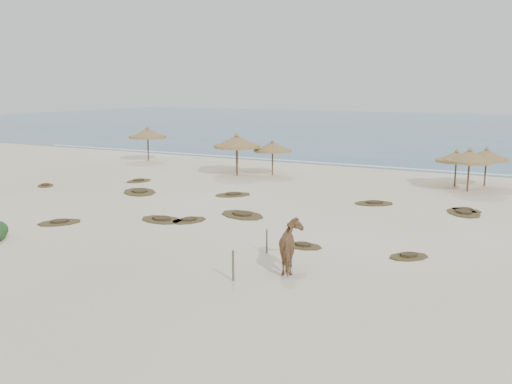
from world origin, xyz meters
TOP-DOWN VIEW (x-y plane):
  - ground at (0.00, 0.00)m, footprint 160.00×160.00m
  - ocean at (0.00, 75.00)m, footprint 200.00×100.00m
  - foam_line at (0.00, 26.00)m, footprint 70.00×0.60m
  - palapa_0 at (-16.98, 20.21)m, footprint 3.65×3.65m
  - palapa_1 at (-6.39, 17.65)m, footprint 4.08×4.08m
  - palapa_2 at (-5.70, 16.52)m, footprint 3.55×3.55m
  - palapa_3 at (-3.56, 18.11)m, footprint 3.66×3.66m
  - palapa_4 at (9.36, 19.21)m, footprint 3.44×3.44m
  - palapa_5 at (10.36, 17.81)m, footprint 3.32×3.32m
  - palapa_6 at (11.07, 20.39)m, footprint 3.06×3.06m
  - horse at (7.13, -1.70)m, footprint 1.83×2.32m
  - fence_post_near at (5.84, -3.68)m, footprint 0.08×0.08m
  - fence_post_far at (5.33, -0.19)m, footprint 0.09×0.09m
  - scrub_1 at (-7.66, 7.71)m, footprint 3.54×3.43m
  - scrub_2 at (-0.52, 2.84)m, footprint 1.76×2.17m
  - scrub_3 at (1.19, 5.12)m, footprint 3.15×2.63m
  - scrub_4 at (10.48, 1.87)m, footprint 1.87×1.91m
  - scrub_5 at (11.14, 11.01)m, footprint 2.56×2.86m
  - scrub_6 at (-10.46, 11.01)m, footprint 1.54×2.13m
  - scrub_7 at (6.31, 11.20)m, footprint 2.64×2.40m
  - scrub_8 at (-14.70, 6.59)m, footprint 1.81×1.80m
  - scrub_9 at (-1.82, 2.32)m, footprint 2.57×1.87m
  - scrub_10 at (11.18, 11.75)m, footprint 1.99×1.71m
  - scrub_11 at (-5.81, -0.50)m, footprint 2.25×2.45m
  - scrub_12 at (6.27, 1.31)m, footprint 1.61×1.07m
  - scrub_13 at (-2.03, 9.67)m, footprint 2.55×2.62m

SIDE VIEW (x-z plane):
  - ground at x=0.00m, z-range 0.00..0.00m
  - ocean at x=0.00m, z-range 0.00..0.01m
  - foam_line at x=0.00m, z-range 0.00..0.01m
  - scrub_2 at x=-0.52m, z-range -0.03..0.13m
  - scrub_4 at x=10.48m, z-range -0.03..0.13m
  - scrub_12 at x=6.27m, z-range -0.03..0.13m
  - scrub_6 at x=-10.46m, z-range -0.03..0.13m
  - scrub_7 at x=6.31m, z-range -0.03..0.13m
  - scrub_8 at x=-14.70m, z-range -0.03..0.13m
  - scrub_10 at x=11.18m, z-range -0.03..0.13m
  - scrub_13 at x=-2.03m, z-range -0.03..0.13m
  - scrub_1 at x=-7.66m, z-range -0.03..0.13m
  - scrub_3 at x=1.19m, z-range -0.03..0.13m
  - scrub_5 at x=11.14m, z-range -0.03..0.13m
  - scrub_9 at x=-1.82m, z-range -0.03..0.13m
  - scrub_11 at x=-5.81m, z-range -0.03..0.13m
  - fence_post_far at x=5.33m, z-range 0.00..0.96m
  - fence_post_near at x=5.84m, z-range 0.00..1.07m
  - horse at x=7.13m, z-range 0.00..1.79m
  - palapa_4 at x=9.36m, z-range 0.70..3.22m
  - palapa_6 at x=11.07m, z-range 0.73..3.39m
  - palapa_3 at x=-3.56m, z-range 0.74..3.41m
  - palapa_5 at x=10.36m, z-range 0.78..3.59m
  - palapa_1 at x=-6.39m, z-range 0.85..3.95m
  - palapa_0 at x=-16.98m, z-range 0.85..3.95m
  - palapa_2 at x=-5.70m, z-range 0.88..4.06m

